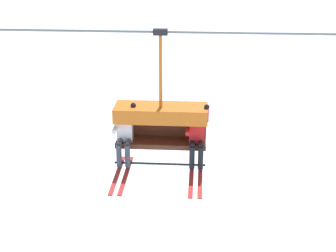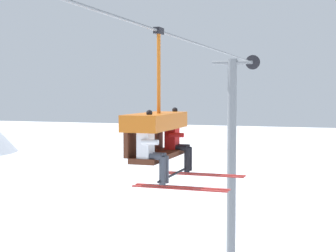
% 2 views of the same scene
% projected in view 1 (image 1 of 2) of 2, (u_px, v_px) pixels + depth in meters
% --- Properties ---
extents(lift_cable, '(19.77, 0.05, 0.05)m').
position_uv_depth(lift_cable, '(269.00, 33.00, 9.77)').
color(lift_cable, slate).
extents(chairlift_chair, '(1.91, 0.74, 2.75)m').
position_uv_depth(chairlift_chair, '(161.00, 119.00, 10.64)').
color(chairlift_chair, '#512819').
extents(skier_white, '(0.48, 1.70, 1.34)m').
position_uv_depth(skier_white, '(124.00, 134.00, 10.59)').
color(skier_white, silver).
extents(skier_red, '(0.48, 1.70, 1.34)m').
position_uv_depth(skier_red, '(197.00, 136.00, 10.50)').
color(skier_red, red).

